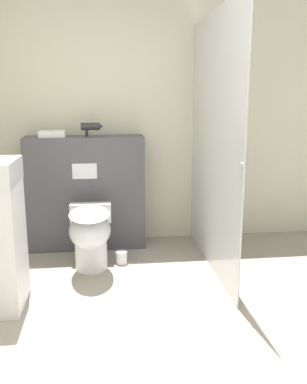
% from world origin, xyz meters
% --- Properties ---
extents(wall_back, '(8.00, 0.06, 2.50)m').
position_xyz_m(wall_back, '(0.00, 2.36, 1.25)').
color(wall_back, beige).
rests_on(wall_back, ground_plane).
extents(partition_panel, '(1.10, 0.31, 1.07)m').
position_xyz_m(partition_panel, '(-0.41, 2.14, 0.53)').
color(partition_panel, '#4C4C51').
rests_on(partition_panel, ground_plane).
extents(shower_glass, '(0.04, 1.58, 2.09)m').
position_xyz_m(shower_glass, '(0.66, 1.54, 1.05)').
color(shower_glass, silver).
rests_on(shower_glass, ground_plane).
extents(toilet, '(0.35, 0.65, 0.52)m').
position_xyz_m(toilet, '(-0.36, 1.53, 0.33)').
color(toilet, white).
rests_on(toilet, ground_plane).
extents(hair_drier, '(0.20, 0.07, 0.13)m').
position_xyz_m(hair_drier, '(-0.34, 2.12, 1.16)').
color(hair_drier, '#2D2D33').
rests_on(hair_drier, partition_panel).
extents(folded_towel, '(0.23, 0.19, 0.06)m').
position_xyz_m(folded_towel, '(-0.69, 2.12, 1.10)').
color(folded_towel, white).
rests_on(folded_towel, partition_panel).
extents(spare_toilet_roll, '(0.10, 0.10, 0.11)m').
position_xyz_m(spare_toilet_roll, '(-0.10, 1.66, 0.05)').
color(spare_toilet_roll, white).
rests_on(spare_toilet_roll, ground_plane).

